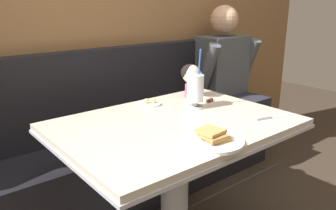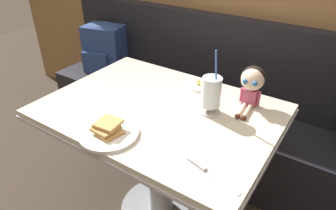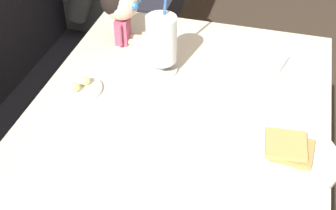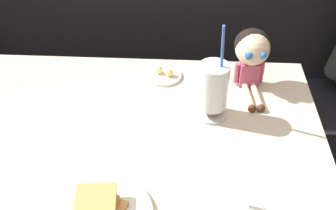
% 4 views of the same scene
% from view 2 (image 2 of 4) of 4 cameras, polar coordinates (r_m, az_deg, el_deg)
% --- Properties ---
extents(booth_bench, '(2.60, 0.48, 1.00)m').
position_cam_2_polar(booth_bench, '(2.14, 8.32, -2.55)').
color(booth_bench, black).
rests_on(booth_bench, ground).
extents(diner_table, '(1.11, 0.81, 0.74)m').
position_cam_2_polar(diner_table, '(1.56, -1.51, -6.61)').
color(diner_table, beige).
rests_on(diner_table, ground).
extents(toast_plate, '(0.25, 0.25, 0.06)m').
position_cam_2_polar(toast_plate, '(1.28, -11.14, -5.02)').
color(toast_plate, white).
rests_on(toast_plate, diner_table).
extents(milkshake_glass, '(0.10, 0.10, 0.32)m').
position_cam_2_polar(milkshake_glass, '(1.38, 8.16, 2.20)').
color(milkshake_glass, silver).
rests_on(milkshake_glass, diner_table).
extents(butter_saucer, '(0.12, 0.12, 0.04)m').
position_cam_2_polar(butter_saucer, '(1.63, 6.13, 3.59)').
color(butter_saucer, white).
rests_on(butter_saucer, diner_table).
extents(butter_knife, '(0.23, 0.08, 0.01)m').
position_cam_2_polar(butter_knife, '(1.11, 6.79, -11.89)').
color(butter_knife, silver).
rests_on(butter_knife, diner_table).
extents(seated_doll, '(0.12, 0.22, 0.20)m').
position_cam_2_polar(seated_doll, '(1.46, 15.65, 4.36)').
color(seated_doll, '#B74C6B').
rests_on(seated_doll, diner_table).
extents(backpack, '(0.34, 0.30, 0.41)m').
position_cam_2_polar(backpack, '(2.47, -11.87, 10.59)').
color(backpack, navy).
rests_on(backpack, booth_bench).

